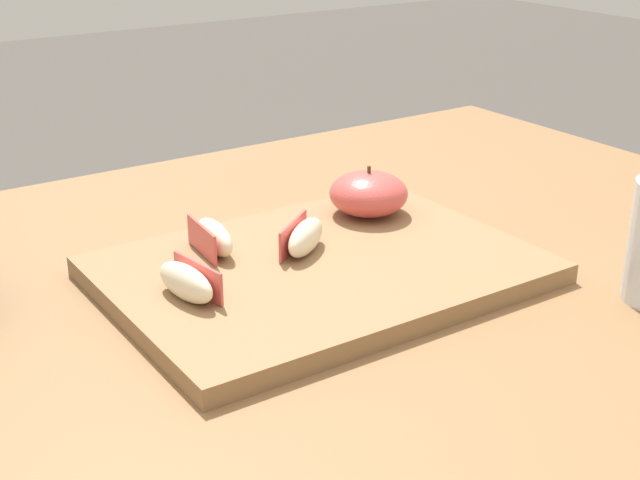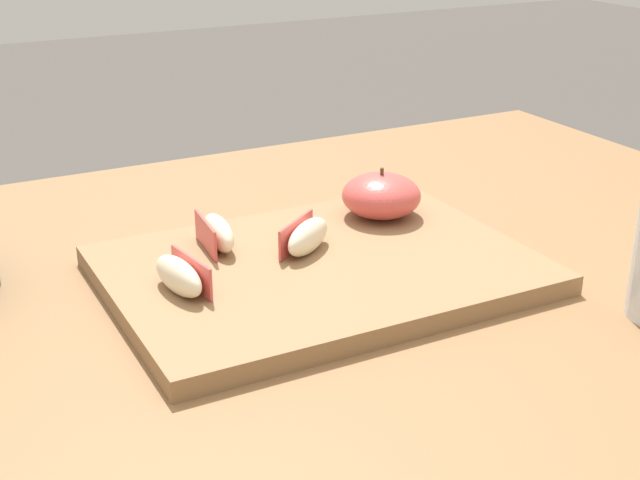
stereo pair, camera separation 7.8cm
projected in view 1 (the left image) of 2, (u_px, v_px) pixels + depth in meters
The scene contains 6 objects.
dining_table at pixel (290, 412), 0.81m from camera, with size 1.20×0.83×0.78m.
cutting_board at pixel (320, 270), 0.79m from camera, with size 0.37×0.27×0.02m.
apple_half_skin_up at pixel (369, 194), 0.89m from camera, with size 0.08×0.08×0.05m.
apple_wedge_left at pixel (187, 282), 0.71m from camera, with size 0.03×0.07×0.03m.
apple_wedge_middle at pixel (304, 237), 0.80m from camera, with size 0.07×0.06×0.03m.
apple_wedge_back at pixel (213, 237), 0.80m from camera, with size 0.03×0.07×0.03m.
Camera 1 is at (-0.36, -0.59, 1.12)m, focal length 49.82 mm.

